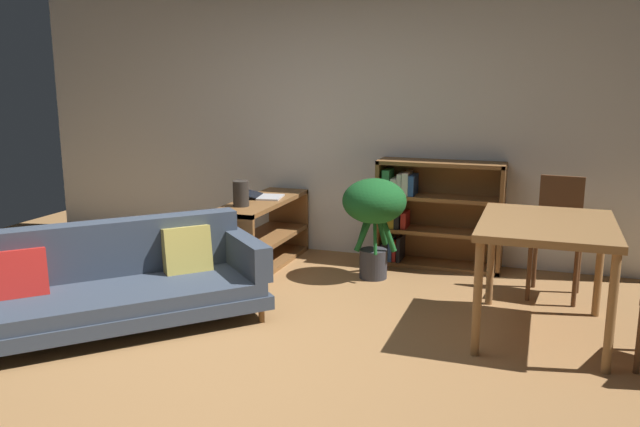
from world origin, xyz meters
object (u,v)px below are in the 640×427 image
at_px(bookshelf, 431,213).
at_px(fabric_couch, 112,282).
at_px(open_laptop, 263,196).
at_px(desk_speaker, 241,194).
at_px(dining_chair_far, 558,230).
at_px(potted_floor_plant, 374,209).
at_px(dining_table, 547,235).
at_px(media_console, 263,234).

bearing_deg(bookshelf, fabric_couch, -129.61).
bearing_deg(open_laptop, desk_speaker, -92.11).
bearing_deg(dining_chair_far, bookshelf, 154.93).
xyz_separation_m(desk_speaker, dining_chair_far, (2.65, 0.37, -0.21)).
height_order(potted_floor_plant, bookshelf, bookshelf).
distance_m(open_laptop, potted_floor_plant, 1.13).
xyz_separation_m(potted_floor_plant, bookshelf, (0.40, 0.59, -0.13)).
bearing_deg(fabric_couch, potted_floor_plant, 48.67).
bearing_deg(dining_table, dining_chair_far, 84.28).
xyz_separation_m(media_console, potted_floor_plant, (1.09, -0.04, 0.32)).
bearing_deg(open_laptop, media_console, -70.55).
xyz_separation_m(potted_floor_plant, dining_chair_far, (1.51, 0.07, -0.09)).
xyz_separation_m(desk_speaker, bookshelf, (1.54, 0.89, -0.24)).
distance_m(dining_table, dining_chair_far, 0.95).
bearing_deg(media_console, open_laptop, 109.45).
bearing_deg(potted_floor_plant, dining_table, -31.18).
height_order(fabric_couch, media_console, fabric_couch).
xyz_separation_m(desk_speaker, dining_table, (2.55, -0.56, -0.03)).
height_order(open_laptop, dining_table, dining_table).
bearing_deg(bookshelf, potted_floor_plant, -124.21).
bearing_deg(media_console, bookshelf, 20.31).
bearing_deg(dining_chair_far, desk_speaker, -171.97).
bearing_deg(potted_floor_plant, media_console, 177.89).
xyz_separation_m(fabric_couch, dining_chair_far, (3.00, 1.76, 0.22)).
xyz_separation_m(media_console, open_laptop, (-0.03, 0.09, 0.35)).
distance_m(media_console, open_laptop, 0.36).
relative_size(desk_speaker, dining_chair_far, 0.23).
bearing_deg(open_laptop, fabric_couch, -101.41).
bearing_deg(media_console, dining_chair_far, 0.68).
height_order(fabric_couch, open_laptop, fabric_couch).
bearing_deg(media_console, desk_speaker, -97.80).
xyz_separation_m(dining_table, bookshelf, (-1.02, 1.45, -0.21)).
relative_size(media_console, dining_table, 1.20).
distance_m(media_console, dining_table, 2.69).
distance_m(fabric_couch, open_laptop, 1.88).
height_order(open_laptop, potted_floor_plant, potted_floor_plant).
bearing_deg(potted_floor_plant, bookshelf, 55.79).
height_order(fabric_couch, dining_chair_far, dining_chair_far).
relative_size(media_console, open_laptop, 2.96).
bearing_deg(potted_floor_plant, open_laptop, 173.48).
bearing_deg(open_laptop, bookshelf, 16.95).
bearing_deg(desk_speaker, open_laptop, 87.89).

